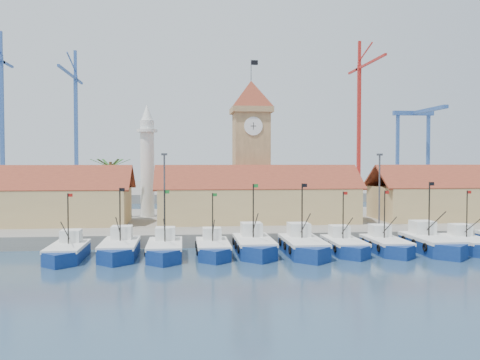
{
  "coord_description": "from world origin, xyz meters",
  "views": [
    {
      "loc": [
        -9.89,
        -50.84,
        9.67
      ],
      "look_at": [
        -2.47,
        18.0,
        7.15
      ],
      "focal_mm": 40.0,
      "sensor_mm": 36.0,
      "label": 1
    }
  ],
  "objects": [
    {
      "name": "hall_center",
      "position": [
        0.0,
        20.0,
        3.99
      ],
      "size": [
        27.04,
        10.13,
        7.61
      ],
      "color": "tan",
      "rests_on": "quay"
    },
    {
      "name": "ground",
      "position": [
        0.0,
        0.0,
        0.0
      ],
      "size": [
        400.0,
        400.0,
        0.0
      ],
      "primitive_type": "plane",
      "color": "navy",
      "rests_on": "ground"
    },
    {
      "name": "boat_6",
      "position": [
        6.95,
        2.97,
        0.7
      ],
      "size": [
        3.27,
        8.96,
        6.78
      ],
      "color": "navy",
      "rests_on": "ground"
    },
    {
      "name": "boat_3",
      "position": [
        -6.85,
        2.72,
        0.69
      ],
      "size": [
        3.24,
        8.88,
        6.72
      ],
      "color": "navy",
      "rests_on": "ground"
    },
    {
      "name": "gantry",
      "position": [
        62.0,
        106.65,
        20.04
      ],
      "size": [
        13.0,
        22.0,
        23.2
      ],
      "color": "#32569B",
      "rests_on": "terminal"
    },
    {
      "name": "terminal",
      "position": [
        0.0,
        110.0,
        1.0
      ],
      "size": [
        240.0,
        80.0,
        2.0
      ],
      "primitive_type": "cube",
      "color": "gray",
      "rests_on": "ground"
    },
    {
      "name": "boat_8",
      "position": [
        16.26,
        2.48,
        0.81
      ],
      "size": [
        3.78,
        10.34,
        7.83
      ],
      "color": "navy",
      "rests_on": "ground"
    },
    {
      "name": "boat_2",
      "position": [
        -11.68,
        2.34,
        0.73
      ],
      "size": [
        3.42,
        9.38,
        7.1
      ],
      "color": "navy",
      "rests_on": "ground"
    },
    {
      "name": "lamp_posts",
      "position": [
        0.5,
        12.0,
        6.48
      ],
      "size": [
        80.7,
        0.25,
        9.03
      ],
      "color": "#3F3F44",
      "rests_on": "quay"
    },
    {
      "name": "quay",
      "position": [
        0.0,
        24.0,
        0.75
      ],
      "size": [
        140.0,
        32.0,
        1.5
      ],
      "primitive_type": "cube",
      "color": "gray",
      "rests_on": "ground"
    },
    {
      "name": "palm_tree",
      "position": [
        -20.0,
        26.0,
        6.25
      ],
      "size": [
        5.6,
        5.03,
        8.39
      ],
      "color": "brown",
      "rests_on": "quay"
    },
    {
      "name": "boat_5",
      "position": [
        2.4,
        2.29,
        0.8
      ],
      "size": [
        3.73,
        10.22,
        7.73
      ],
      "color": "navy",
      "rests_on": "ground"
    },
    {
      "name": "crane_blue_far",
      "position": [
        -59.05,
        100.62,
        25.83
      ],
      "size": [
        1.0,
        32.69,
        42.93
      ],
      "color": "#32569B",
      "rests_on": "terminal"
    },
    {
      "name": "boat_1",
      "position": [
        -16.19,
        3.04,
        0.76
      ],
      "size": [
        3.53,
        9.68,
        7.32
      ],
      "color": "navy",
      "rests_on": "ground"
    },
    {
      "name": "clock_tower",
      "position": [
        0.0,
        26.0,
        11.96
      ],
      "size": [
        5.8,
        5.8,
        22.7
      ],
      "color": "tan",
      "rests_on": "quay"
    },
    {
      "name": "boat_9",
      "position": [
        20.48,
        2.54,
        0.71
      ],
      "size": [
        3.3,
        9.03,
        6.83
      ],
      "color": "navy",
      "rests_on": "ground"
    },
    {
      "name": "crane_red_right",
      "position": [
        42.79,
        103.86,
        25.89
      ],
      "size": [
        1.0,
        30.98,
        43.31
      ],
      "color": "#B2211B",
      "rests_on": "terminal"
    },
    {
      "name": "boat_0",
      "position": [
        -21.13,
        2.25,
        0.7
      ],
      "size": [
        3.29,
        9.01,
        6.82
      ],
      "color": "navy",
      "rests_on": "ground"
    },
    {
      "name": "minaret",
      "position": [
        -15.0,
        28.0,
        9.73
      ],
      "size": [
        3.0,
        3.0,
        16.3
      ],
      "color": "silver",
      "rests_on": "quay"
    },
    {
      "name": "crane_blue_near",
      "position": [
        -40.46,
        106.69,
        23.73
      ],
      "size": [
        1.0,
        31.48,
        39.32
      ],
      "color": "#32569B",
      "rests_on": "terminal"
    },
    {
      "name": "boat_4",
      "position": [
        -2.55,
        3.33,
        0.79
      ],
      "size": [
        3.69,
        10.12,
        7.66
      ],
      "color": "navy",
      "rests_on": "ground"
    },
    {
      "name": "hall_left",
      "position": [
        -32.0,
        20.0,
        3.99
      ],
      "size": [
        31.2,
        10.13,
        7.61
      ],
      "color": "tan",
      "rests_on": "quay"
    },
    {
      "name": "boat_7",
      "position": [
        11.44,
        2.87,
        0.71
      ],
      "size": [
        3.31,
        9.06,
        6.86
      ],
      "color": "navy",
      "rests_on": "ground"
    }
  ]
}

